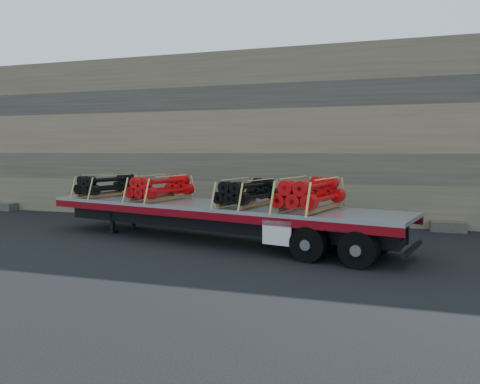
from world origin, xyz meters
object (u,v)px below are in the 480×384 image
Objects in this scene: bundle_midfront at (161,188)px; bundle_rear at (310,195)px; bundle_front at (107,186)px; trailer at (213,222)px; bundle_midrear at (248,193)px.

bundle_midfront is 0.91× the size of bundle_rear.
bundle_rear is (5.31, -1.26, 0.04)m from bundle_midfront.
bundle_front is 8.05m from bundle_rear.
bundle_rear is at bearing 0.00° from trailer.
bundle_rear is (1.97, -0.47, 0.05)m from bundle_midrear.
bundle_midfront is (2.52, -0.60, 0.02)m from bundle_front.
bundle_rear is (3.21, -0.76, 1.05)m from trailer.
bundle_midrear is (1.24, -0.29, 1.00)m from trailer.
trailer is 5.44× the size of bundle_midfront.
bundle_midrear is at bearing -0.00° from bundle_midfront.
trailer is 1.62m from bundle_midrear.
bundle_front is at bearing -180.00° from bundle_midrear.
bundle_midfront reaches higher than bundle_midrear.
bundle_midrear is 0.89× the size of bundle_rear.
bundle_rear is at bearing 0.00° from bundle_midfront.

